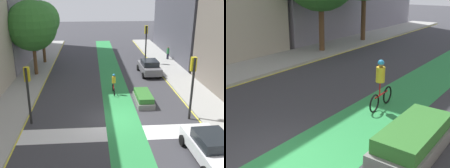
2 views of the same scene
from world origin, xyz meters
The scene contains 17 objects.
ground_plane centered at (0.00, 0.00, 0.00)m, with size 120.00×120.00×0.00m, color #38383D.
bike_lane_paint centered at (0.68, 0.00, 0.00)m, with size 2.40×60.00×0.01m, color #2D8C47.
crosswalk_band centered at (0.00, -2.00, 0.00)m, with size 12.00×1.80×0.01m, color silver.
sidewalk_left centered at (-7.50, 0.00, 0.07)m, with size 3.00×60.00×0.15m, color #9E9E99.
curb_stripe_left centered at (-6.00, 0.00, 0.01)m, with size 0.16×60.00×0.01m, color yellow.
sidewalk_right centered at (7.50, 0.00, 0.07)m, with size 3.00×60.00×0.15m, color #9E9E99.
curb_stripe_right centered at (6.00, 0.00, 0.01)m, with size 0.16×60.00×0.01m, color yellow.
traffic_signal_near_right centered at (5.37, -0.25, 3.08)m, with size 0.35×0.52×4.41m.
traffic_signal_near_left centered at (-5.55, -0.10, 2.77)m, with size 0.35×0.52×3.93m.
traffic_signal_far_right centered at (5.12, 14.36, 3.21)m, with size 0.35×0.52×4.60m.
car_white_right_near centered at (4.75, -5.11, 0.80)m, with size 2.17×4.27×1.57m.
car_grey_right_far centered at (4.74, 10.23, 0.80)m, with size 2.08×4.23×1.57m.
cyclist_in_lane centered at (0.48, 4.79, 0.97)m, with size 0.32×1.73×1.86m.
pedestrian_sidewalk_right_a centered at (8.36, 15.97, 0.95)m, with size 0.34×0.34×1.57m.
street_tree_near centered at (-7.20, 10.73, 5.16)m, with size 5.01×5.01×7.53m.
street_tree_far centered at (-7.08, 15.66, 5.24)m, with size 4.27×4.27×7.24m.
median_planter centered at (2.68, 2.65, 0.40)m, with size 1.29×3.04×0.85m.
Camera 1 is at (-1.38, -16.87, 8.64)m, focal length 43.06 mm.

